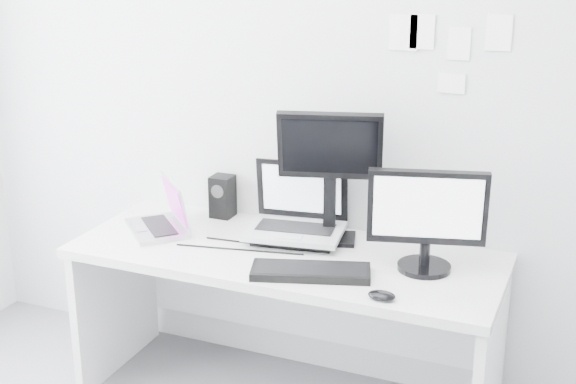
# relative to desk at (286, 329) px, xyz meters

# --- Properties ---
(back_wall) EXTENTS (3.60, 0.00, 3.60)m
(back_wall) POSITION_rel_desk_xyz_m (0.00, 0.35, 0.99)
(back_wall) COLOR #B9BCBE
(back_wall) RESTS_ON ground
(desk) EXTENTS (1.80, 0.70, 0.73)m
(desk) POSITION_rel_desk_xyz_m (0.00, 0.00, 0.00)
(desk) COLOR silver
(desk) RESTS_ON ground
(macbook) EXTENTS (0.40, 0.40, 0.24)m
(macbook) POSITION_rel_desk_xyz_m (-0.62, -0.00, 0.49)
(macbook) COLOR #A8A8AC
(macbook) RESTS_ON desk
(speaker) EXTENTS (0.12, 0.12, 0.20)m
(speaker) POSITION_rel_desk_xyz_m (-0.43, 0.28, 0.46)
(speaker) COLOR black
(speaker) RESTS_ON desk
(dell_laptop) EXTENTS (0.45, 0.37, 0.34)m
(dell_laptop) POSITION_rel_desk_xyz_m (-0.01, 0.12, 0.53)
(dell_laptop) COLOR #B1B3B8
(dell_laptop) RESTS_ON desk
(rear_monitor) EXTENTS (0.46, 0.27, 0.59)m
(rear_monitor) POSITION_rel_desk_xyz_m (0.13, 0.18, 0.66)
(rear_monitor) COLOR black
(rear_monitor) RESTS_ON desk
(samsung_monitor) EXTENTS (0.50, 0.32, 0.42)m
(samsung_monitor) POSITION_rel_desk_xyz_m (0.58, 0.04, 0.58)
(samsung_monitor) COLOR black
(samsung_monitor) RESTS_ON desk
(keyboard) EXTENTS (0.49, 0.30, 0.03)m
(keyboard) POSITION_rel_desk_xyz_m (0.18, -0.19, 0.38)
(keyboard) COLOR black
(keyboard) RESTS_ON desk
(mouse) EXTENTS (0.10, 0.07, 0.03)m
(mouse) POSITION_rel_desk_xyz_m (0.50, -0.29, 0.38)
(mouse) COLOR black
(mouse) RESTS_ON desk
(wall_note_0) EXTENTS (0.10, 0.00, 0.14)m
(wall_note_0) POSITION_rel_desk_xyz_m (0.45, 0.34, 1.26)
(wall_note_0) COLOR white
(wall_note_0) RESTS_ON back_wall
(wall_note_1) EXTENTS (0.09, 0.00, 0.13)m
(wall_note_1) POSITION_rel_desk_xyz_m (0.60, 0.34, 1.22)
(wall_note_1) COLOR white
(wall_note_1) RESTS_ON back_wall
(wall_note_2) EXTENTS (0.10, 0.00, 0.14)m
(wall_note_2) POSITION_rel_desk_xyz_m (0.75, 0.34, 1.26)
(wall_note_2) COLOR white
(wall_note_2) RESTS_ON back_wall
(wall_note_3) EXTENTS (0.11, 0.00, 0.08)m
(wall_note_3) POSITION_rel_desk_xyz_m (0.58, 0.34, 1.05)
(wall_note_3) COLOR white
(wall_note_3) RESTS_ON back_wall
(wall_note_4) EXTENTS (0.12, 0.00, 0.14)m
(wall_note_4) POSITION_rel_desk_xyz_m (0.37, 0.34, 1.25)
(wall_note_4) COLOR white
(wall_note_4) RESTS_ON back_wall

